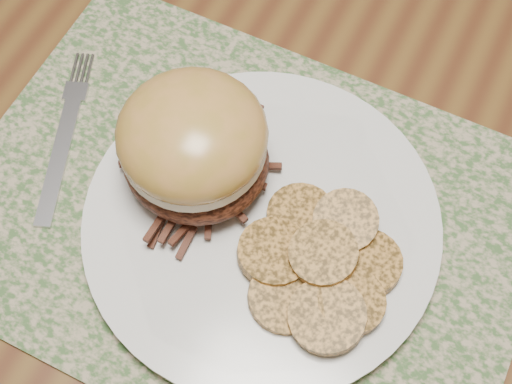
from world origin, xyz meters
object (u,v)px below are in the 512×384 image
(dining_table, at_px, (89,112))
(fork, at_px, (65,134))
(pork_sandwich, at_px, (194,145))
(dinner_plate, at_px, (262,223))

(dining_table, height_order, fork, fork)
(dining_table, xyz_separation_m, pork_sandwich, (0.16, -0.06, 0.14))
(dinner_plate, distance_m, pork_sandwich, 0.08)
(dining_table, distance_m, dinner_plate, 0.25)
(dinner_plate, bearing_deg, pork_sandwich, 167.11)
(dinner_plate, height_order, fork, dinner_plate)
(pork_sandwich, xyz_separation_m, fork, (-0.12, -0.01, -0.06))
(dining_table, bearing_deg, dinner_plate, -17.47)
(dinner_plate, height_order, pork_sandwich, pork_sandwich)
(dinner_plate, bearing_deg, dining_table, 162.53)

